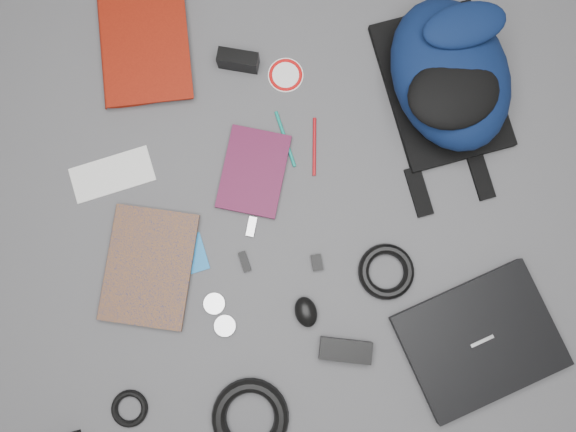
{
  "coord_description": "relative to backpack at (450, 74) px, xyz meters",
  "views": [
    {
      "loc": [
        -0.01,
        -0.15,
        1.34
      ],
      "look_at": [
        0.0,
        0.0,
        0.02
      ],
      "focal_mm": 35.0,
      "sensor_mm": 36.0,
      "label": 1
    }
  ],
  "objects": [
    {
      "name": "ground",
      "position": [
        -0.4,
        -0.3,
        -0.09
      ],
      "size": [
        4.0,
        4.0,
        0.0
      ],
      "primitive_type": "plane",
      "color": "#4F4F51",
      "rests_on": "ground"
    },
    {
      "name": "backpack",
      "position": [
        0.0,
        0.0,
        0.0
      ],
      "size": [
        0.37,
        0.47,
        0.17
      ],
      "primitive_type": null,
      "rotation": [
        0.0,
        0.0,
        0.21
      ],
      "color": "black",
      "rests_on": "ground"
    },
    {
      "name": "laptop",
      "position": [
        0.03,
        -0.62,
        -0.07
      ],
      "size": [
        0.41,
        0.37,
        0.03
      ],
      "primitive_type": "cube",
      "rotation": [
        0.0,
        0.0,
        0.36
      ],
      "color": "black",
      "rests_on": "ground"
    },
    {
      "name": "textbook_red",
      "position": [
        -0.83,
        0.13,
        -0.07
      ],
      "size": [
        0.23,
        0.3,
        0.03
      ],
      "primitive_type": "imported",
      "rotation": [
        0.0,
        0.0,
        0.06
      ],
      "color": "maroon",
      "rests_on": "ground"
    },
    {
      "name": "comic_book",
      "position": [
        -0.83,
        -0.38,
        -0.08
      ],
      "size": [
        0.25,
        0.31,
        0.02
      ],
      "primitive_type": "imported",
      "rotation": [
        0.0,
        0.0,
        -0.2
      ],
      "color": "#B3640C",
      "rests_on": "ground"
    },
    {
      "name": "envelope",
      "position": [
        -0.82,
        -0.17,
        -0.08
      ],
      "size": [
        0.21,
        0.14,
        0.0
      ],
      "primitive_type": "cube",
      "rotation": [
        0.0,
        0.0,
        0.25
      ],
      "color": "white",
      "rests_on": "ground"
    },
    {
      "name": "dvd_case",
      "position": [
        -0.47,
        -0.19,
        -0.08
      ],
      "size": [
        0.19,
        0.24,
        0.02
      ],
      "primitive_type": "cube",
      "rotation": [
        0.0,
        0.0,
        -0.26
      ],
      "color": "#410C25",
      "rests_on": "ground"
    },
    {
      "name": "compact_camera",
      "position": [
        -0.49,
        0.09,
        -0.06
      ],
      "size": [
        0.1,
        0.06,
        0.06
      ],
      "primitive_type": "cube",
      "rotation": [
        0.0,
        0.0,
        -0.23
      ],
      "color": "black",
      "rests_on": "ground"
    },
    {
      "name": "sticker_disc",
      "position": [
        -0.38,
        0.05,
        -0.09
      ],
      "size": [
        0.09,
        0.09,
        0.0
      ],
      "primitive_type": "cylinder",
      "rotation": [
        0.0,
        0.0,
        -0.04
      ],
      "color": "white",
      "rests_on": "ground"
    },
    {
      "name": "pen_teal",
      "position": [
        -0.39,
        -0.11,
        -0.08
      ],
      "size": [
        0.05,
        0.14,
        0.01
      ],
      "primitive_type": "cylinder",
      "rotation": [
        1.57,
        0.0,
        0.27
      ],
      "color": "#0E8170",
      "rests_on": "ground"
    },
    {
      "name": "pen_red",
      "position": [
        -0.32,
        -0.13,
        -0.08
      ],
      "size": [
        0.02,
        0.14,
        0.01
      ],
      "primitive_type": "cylinder",
      "rotation": [
        1.57,
        0.0,
        -0.07
      ],
      "color": "#A60C12",
      "rests_on": "ground"
    },
    {
      "name": "id_badge",
      "position": [
        -0.63,
        -0.38,
        -0.08
      ],
      "size": [
        0.08,
        0.1,
        0.0
      ],
      "primitive_type": "cube",
      "rotation": [
        0.0,
        0.0,
        0.25
      ],
      "color": "#186CB4",
      "rests_on": "ground"
    },
    {
      "name": "usb_black",
      "position": [
        -0.5,
        -0.4,
        -0.08
      ],
      "size": [
        0.03,
        0.05,
        0.01
      ],
      "primitive_type": "cube",
      "rotation": [
        0.0,
        0.0,
        0.27
      ],
      "color": "black",
      "rests_on": "ground"
    },
    {
      "name": "usb_silver",
      "position": [
        -0.48,
        -0.32,
        -0.08
      ],
      "size": [
        0.03,
        0.05,
        0.01
      ],
      "primitive_type": "cube",
      "rotation": [
        0.0,
        0.0,
        -0.25
      ],
      "color": "#B4B4B6",
      "rests_on": "ground"
    },
    {
      "name": "key_fob",
      "position": [
        -0.33,
        -0.42,
        -0.08
      ],
      "size": [
        0.03,
        0.04,
        0.01
      ],
      "primitive_type": "cube",
      "rotation": [
        0.0,
        0.0,
        0.12
      ],
      "color": "black",
      "rests_on": "ground"
    },
    {
      "name": "mouse",
      "position": [
        -0.37,
        -0.53,
        -0.07
      ],
      "size": [
        0.07,
        0.08,
        0.04
      ],
      "primitive_type": "ellipsoid",
      "rotation": [
        0.0,
        0.0,
        0.22
      ],
      "color": "black",
      "rests_on": "ground"
    },
    {
      "name": "headphone_left",
      "position": [
        -0.58,
        -0.5,
        -0.08
      ],
      "size": [
        0.06,
        0.06,
        0.01
      ],
      "primitive_type": "cylinder",
      "rotation": [
        0.0,
        0.0,
        0.19
      ],
      "color": "silver",
      "rests_on": "ground"
    },
    {
      "name": "headphone_right",
      "position": [
        -0.56,
        -0.55,
        -0.08
      ],
      "size": [
        0.06,
        0.06,
        0.01
      ],
      "primitive_type": "cylinder",
      "rotation": [
        0.0,
        0.0,
        0.18
      ],
      "color": "#AEAEB1",
      "rests_on": "ground"
    },
    {
      "name": "cable_coil",
      "position": [
        -0.17,
        -0.45,
        -0.07
      ],
      "size": [
        0.16,
        0.16,
        0.03
      ],
      "primitive_type": "torus",
      "rotation": [
        0.0,
        0.0,
        -0.19
      ],
      "color": "black",
      "rests_on": "ground"
    },
    {
      "name": "power_brick",
      "position": [
        -0.28,
        -0.62,
        -0.07
      ],
      "size": [
        0.13,
        0.07,
        0.03
      ],
      "primitive_type": "cube",
      "rotation": [
        0.0,
        0.0,
        -0.17
      ],
      "color": "black",
      "rests_on": "ground"
    },
    {
      "name": "power_cord_coil",
      "position": [
        -0.51,
        -0.76,
        -0.07
      ],
      "size": [
        0.22,
        0.22,
        0.03
      ],
      "primitive_type": "torus",
      "rotation": [
        0.0,
        0.0,
        0.3
      ],
      "color": "black",
      "rests_on": "ground"
    },
    {
      "name": "earbud_coil",
      "position": [
        -0.79,
        -0.73,
        -0.08
      ],
      "size": [
        0.11,
        0.11,
        0.02
      ],
      "primitive_type": "torus",
      "rotation": [
        0.0,
        0.0,
        0.36
      ],
      "color": "black",
      "rests_on": "ground"
    }
  ]
}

